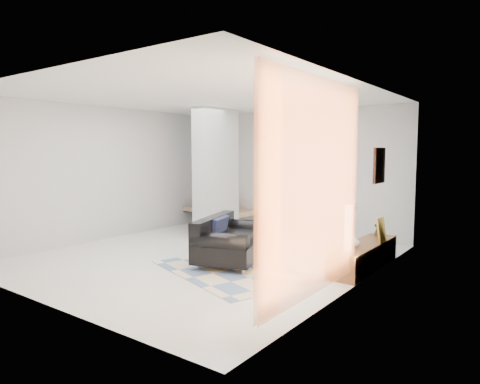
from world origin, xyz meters
The scene contains 17 objects.
floor centered at (0.00, 0.00, 0.00)m, with size 6.00×6.00×0.00m, color white.
ceiling centered at (0.00, 0.00, 2.80)m, with size 6.00×6.00×0.00m, color white.
wall_back centered at (0.00, 3.00, 1.40)m, with size 6.00×6.00×0.00m, color silver.
wall_front centered at (0.00, -3.00, 1.40)m, with size 6.00×6.00×0.00m, color silver.
wall_left centered at (-2.75, 0.00, 1.40)m, with size 6.00×6.00×0.00m, color silver.
wall_right centered at (2.75, 0.00, 1.40)m, with size 6.00×6.00×0.00m, color silver.
partition_column centered at (-1.10, 1.60, 1.40)m, with size 0.35×1.20×2.80m, color #ACAFB3.
hallway_door centered at (-2.10, 2.96, 1.02)m, with size 0.85×0.06×2.04m, color white.
curtain centered at (2.67, -1.15, 1.45)m, with size 2.55×2.55×0.00m, color #FF8243.
wall_art centered at (2.72, 0.90, 1.65)m, with size 0.04×0.45×0.55m, color #3E1D10.
media_console centered at (2.52, 0.90, 0.20)m, with size 0.45×1.93×0.80m.
loveseat centered at (0.54, -0.03, 0.35)m, with size 1.38×1.82×0.76m.
daybed centered at (-1.92, 2.62, 0.41)m, with size 2.07×1.04×0.77m.
area_rug centered at (0.90, -0.49, 0.01)m, with size 2.42×1.61×0.01m, color beige.
cylinder_lamp centered at (2.50, 0.27, 0.74)m, with size 0.13×0.13×0.68m, color silver.
bronze_figurine centered at (2.47, 1.65, 0.51)m, with size 0.11×0.11×0.21m, color #302315, non-canonical shape.
vase centered at (2.47, 0.59, 0.49)m, with size 0.17×0.17×0.18m, color white.
Camera 1 is at (4.88, -5.69, 1.87)m, focal length 32.00 mm.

